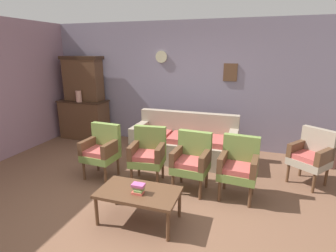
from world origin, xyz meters
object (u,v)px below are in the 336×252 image
object	(u,v)px
armchair_by_doorway	(239,165)
floor_vase_by_wall	(332,153)
side_cabinet	(85,119)
coffee_table	(139,194)
vase_on_cabinet	(79,96)
armchair_near_cabinet	(102,149)
armchair_near_couch_end	(192,159)
wingback_chair_by_fireplace	(312,154)
floral_couch	(185,144)
book_stack_on_table	(138,188)
armchair_row_middle	(148,153)

from	to	relation	value
armchair_by_doorway	floor_vase_by_wall	xyz separation A→B (m)	(1.57, 1.57, -0.22)
side_cabinet	coffee_table	bearing A→B (deg)	-45.28
vase_on_cabinet	armchair_near_cabinet	size ratio (longest dim) A/B	0.29
armchair_near_couch_end	wingback_chair_by_fireplace	bearing A→B (deg)	23.84
armchair_near_cabinet	coffee_table	size ratio (longest dim) A/B	0.90
armchair_near_couch_end	floor_vase_by_wall	world-z (taller)	armchair_near_couch_end
vase_on_cabinet	floral_couch	size ratio (longest dim) A/B	0.13
armchair_near_couch_end	armchair_by_doorway	xyz separation A→B (m)	(0.69, 0.01, 0.00)
armchair_near_couch_end	floor_vase_by_wall	xyz separation A→B (m)	(2.26, 1.58, -0.22)
armchair_near_couch_end	wingback_chair_by_fireplace	distance (m)	1.93
vase_on_cabinet	wingback_chair_by_fireplace	world-z (taller)	vase_on_cabinet
book_stack_on_table	floor_vase_by_wall	world-z (taller)	floor_vase_by_wall
armchair_by_doorway	wingback_chair_by_fireplace	world-z (taller)	same
coffee_table	wingback_chair_by_fireplace	bearing A→B (deg)	38.68
floral_couch	book_stack_on_table	distance (m)	2.15
armchair_near_cabinet	coffee_table	distance (m)	1.46
side_cabinet	book_stack_on_table	world-z (taller)	side_cabinet
armchair_row_middle	armchair_near_couch_end	distance (m)	0.73
floral_couch	coffee_table	bearing A→B (deg)	-91.17
armchair_by_doorway	coffee_table	distance (m)	1.51
vase_on_cabinet	armchair_by_doorway	distance (m)	4.07
wingback_chair_by_fireplace	book_stack_on_table	bearing A→B (deg)	-140.32
armchair_near_cabinet	armchair_near_couch_end	distance (m)	1.54
armchair_near_couch_end	book_stack_on_table	size ratio (longest dim) A/B	5.65
floral_couch	book_stack_on_table	size ratio (longest dim) A/B	12.49
floral_couch	vase_on_cabinet	bearing A→B (deg)	171.57
book_stack_on_table	wingback_chair_by_fireplace	bearing A→B (deg)	39.68
side_cabinet	wingback_chair_by_fireplace	bearing A→B (deg)	-10.54
armchair_near_couch_end	wingback_chair_by_fireplace	world-z (taller)	same
side_cabinet	floral_couch	bearing A→B (deg)	-11.98
side_cabinet	floor_vase_by_wall	world-z (taller)	side_cabinet
armchair_near_cabinet	armchair_by_doorway	bearing A→B (deg)	1.05
coffee_table	floor_vase_by_wall	bearing A→B (deg)	43.48
side_cabinet	armchair_by_doorway	xyz separation A→B (m)	(3.77, -1.67, 0.03)
floor_vase_by_wall	book_stack_on_table	bearing A→B (deg)	-135.79
vase_on_cabinet	coffee_table	xyz separation A→B (m)	(2.61, -2.49, -0.68)
armchair_near_cabinet	armchair_by_doorway	distance (m)	2.23
side_cabinet	vase_on_cabinet	size ratio (longest dim) A/B	4.46
floral_couch	armchair_near_couch_end	bearing A→B (deg)	-70.40
armchair_near_cabinet	armchair_row_middle	world-z (taller)	same
floral_couch	armchair_by_doorway	world-z (taller)	same
floral_couch	floor_vase_by_wall	xyz separation A→B (m)	(2.66, 0.47, -0.04)
vase_on_cabinet	armchair_by_doorway	xyz separation A→B (m)	(3.74, -1.49, -0.56)
vase_on_cabinet	wingback_chair_by_fireplace	xyz separation A→B (m)	(4.82, -0.73, -0.56)
book_stack_on_table	floor_vase_by_wall	distance (m)	3.75
floral_couch	floor_vase_by_wall	size ratio (longest dim) A/B	3.52
armchair_near_cabinet	coffee_table	xyz separation A→B (m)	(1.10, -0.95, -0.12)
wingback_chair_by_fireplace	floor_vase_by_wall	xyz separation A→B (m)	(0.50, 0.80, -0.22)
vase_on_cabinet	wingback_chair_by_fireplace	distance (m)	4.90
floor_vase_by_wall	armchair_by_doorway	bearing A→B (deg)	-135.10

